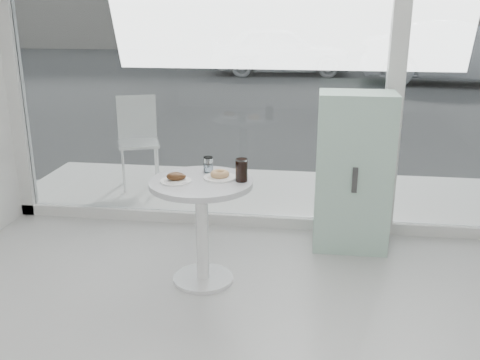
# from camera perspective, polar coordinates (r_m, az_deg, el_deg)

# --- Properties ---
(room_shell) EXTENTS (6.00, 6.00, 6.00)m
(room_shell) POSITION_cam_1_polar(r_m,az_deg,el_deg) (1.00, -7.19, 18.04)
(room_shell) COLOR silver
(room_shell) RESTS_ON ground
(storefront) EXTENTS (5.00, 0.14, 3.00)m
(storefront) POSITION_cam_1_polar(r_m,az_deg,el_deg) (4.54, 5.95, 15.36)
(storefront) COLOR silver
(storefront) RESTS_ON ground
(main_table) EXTENTS (0.72, 0.72, 0.77)m
(main_table) POSITION_cam_1_polar(r_m,az_deg,el_deg) (3.76, -4.11, -3.22)
(main_table) COLOR white
(main_table) RESTS_ON ground
(patio_deck) EXTENTS (5.60, 1.60, 0.05)m
(patio_deck) POSITION_cam_1_polar(r_m,az_deg,el_deg) (5.66, 4.99, -1.59)
(patio_deck) COLOR white
(patio_deck) RESTS_ON ground
(street) EXTENTS (40.00, 24.00, 0.00)m
(street) POSITION_cam_1_polar(r_m,az_deg,el_deg) (17.64, 7.32, 11.51)
(street) COLOR #323232
(street) RESTS_ON ground
(mint_cabinet) EXTENTS (0.60, 0.42, 1.29)m
(mint_cabinet) POSITION_cam_1_polar(r_m,az_deg,el_deg) (4.39, 11.98, 0.81)
(mint_cabinet) COLOR #9DC9B3
(mint_cabinet) RESTS_ON ground
(patio_chair) EXTENTS (0.54, 0.54, 0.97)m
(patio_chair) POSITION_cam_1_polar(r_m,az_deg,el_deg) (5.86, -10.79, 4.69)
(patio_chair) COLOR white
(patio_chair) RESTS_ON patio_deck
(car_white) EXTENTS (4.30, 2.06, 1.42)m
(car_white) POSITION_cam_1_polar(r_m,az_deg,el_deg) (16.39, 4.35, 13.63)
(car_white) COLOR silver
(car_white) RESTS_ON street
(car_silver) EXTENTS (5.05, 2.31, 1.61)m
(car_silver) POSITION_cam_1_polar(r_m,az_deg,el_deg) (15.11, 22.41, 12.38)
(car_silver) COLOR #A0A2A8
(car_silver) RESTS_ON street
(plate_fritter) EXTENTS (0.21, 0.21, 0.07)m
(plate_fritter) POSITION_cam_1_polar(r_m,az_deg,el_deg) (3.67, -6.81, 0.19)
(plate_fritter) COLOR white
(plate_fritter) RESTS_ON main_table
(plate_donut) EXTENTS (0.23, 0.23, 0.05)m
(plate_donut) POSITION_cam_1_polar(r_m,az_deg,el_deg) (3.72, -2.17, 0.48)
(plate_donut) COLOR white
(plate_donut) RESTS_ON main_table
(water_tumbler_a) EXTENTS (0.07, 0.07, 0.11)m
(water_tumbler_a) POSITION_cam_1_polar(r_m,az_deg,el_deg) (3.86, -3.37, 1.50)
(water_tumbler_a) COLOR white
(water_tumbler_a) RESTS_ON main_table
(water_tumbler_b) EXTENTS (0.07, 0.07, 0.11)m
(water_tumbler_b) POSITION_cam_1_polar(r_m,az_deg,el_deg) (3.87, -3.43, 1.60)
(water_tumbler_b) COLOR white
(water_tumbler_b) RESTS_ON main_table
(cola_glass) EXTENTS (0.08, 0.08, 0.16)m
(cola_glass) POSITION_cam_1_polar(r_m,az_deg,el_deg) (3.64, 0.17, 1.02)
(cola_glass) COLOR white
(cola_glass) RESTS_ON main_table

